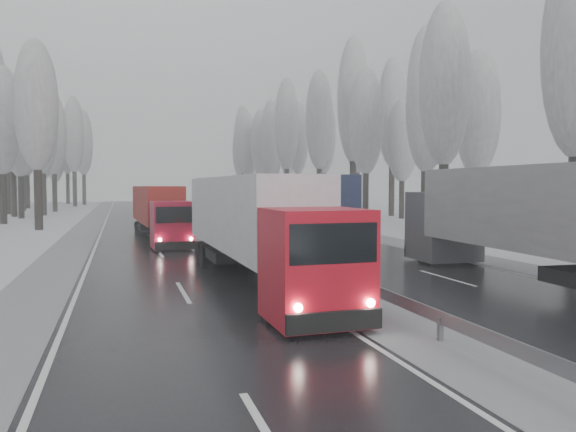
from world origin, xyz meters
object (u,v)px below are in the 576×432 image
truck_cream_box (298,206)px  box_truck_distant (203,199)px  truck_blue_box (290,203)px  truck_red_white (254,222)px  truck_red_red (158,209)px  truck_grey_tarp (536,217)px

truck_cream_box → box_truck_distant: bearing=89.6°
truck_blue_box → truck_red_white: size_ratio=1.07×
box_truck_distant → truck_blue_box: bearing=-84.7°
truck_red_white → truck_red_red: 19.09m
truck_grey_tarp → box_truck_distant: truck_grey_tarp is taller
truck_grey_tarp → truck_red_white: 10.46m
truck_grey_tarp → truck_red_white: (-9.84, 3.52, -0.22)m
truck_grey_tarp → truck_red_red: (-12.19, 22.47, -0.44)m
truck_cream_box → truck_grey_tarp: bearing=-84.2°
truck_grey_tarp → truck_cream_box: (-2.14, 22.27, -0.40)m
box_truck_distant → truck_red_white: (-8.42, -73.03, 0.92)m
truck_red_red → truck_blue_box: bearing=-20.9°
truck_grey_tarp → box_truck_distant: size_ratio=2.20×
truck_blue_box → truck_cream_box: size_ratio=1.16×
truck_grey_tarp → box_truck_distant: (-1.42, 76.55, -1.14)m
box_truck_distant → truck_red_white: 73.52m
box_truck_distant → truck_cream_box: bearing=-83.3°
truck_blue_box → truck_red_red: truck_blue_box is taller
truck_cream_box → truck_red_red: size_ratio=1.02×
truck_red_white → box_truck_distant: bearing=82.5°
truck_grey_tarp → truck_red_red: size_ratio=1.20×
truck_grey_tarp → truck_red_white: truck_grey_tarp is taller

